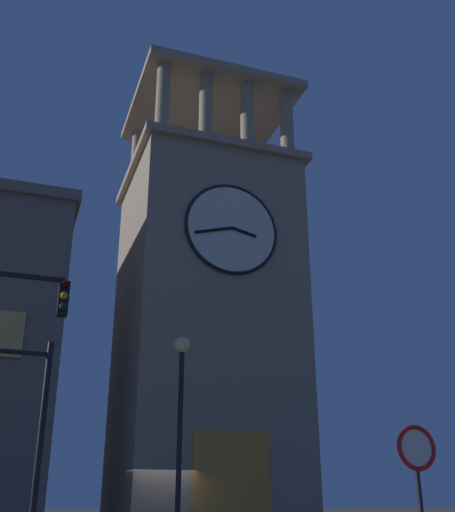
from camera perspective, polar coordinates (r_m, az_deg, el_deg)
clocktower at (r=29.87m, az=-2.08°, el=-6.56°), size 8.38×8.20×24.81m
street_lamp at (r=16.70m, az=-4.39°, el=-13.36°), size 0.44×0.44×5.61m
no_horn_sign at (r=11.60m, az=17.28°, el=-17.69°), size 0.78×0.14×2.66m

